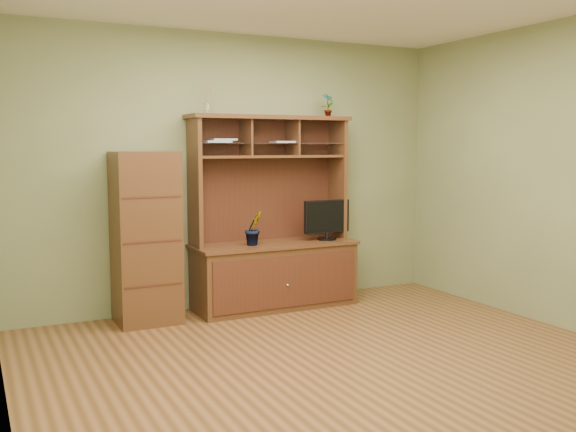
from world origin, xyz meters
TOP-DOWN VIEW (x-y plane):
  - room at (0.00, 0.00)m, footprint 4.54×4.04m
  - media_hutch at (0.29, 1.73)m, footprint 1.66×0.61m
  - monitor at (0.85, 1.65)m, footprint 0.51×0.20m
  - orchid_plant at (0.04, 1.65)m, footprint 0.21×0.18m
  - top_plant at (0.95, 1.80)m, footprint 0.15×0.11m
  - reed_diffuser at (-0.35, 1.80)m, footprint 0.06×0.06m
  - magazines at (-0.02, 1.81)m, footprint 0.96×0.20m
  - side_cabinet at (-0.99, 1.73)m, footprint 0.55×0.51m

SIDE VIEW (x-z plane):
  - media_hutch at x=0.29m, z-range -0.43..1.47m
  - side_cabinet at x=-0.99m, z-range 0.00..1.55m
  - orchid_plant at x=0.04m, z-range 0.65..0.98m
  - monitor at x=0.85m, z-range 0.66..1.07m
  - room at x=0.00m, z-range -0.02..2.72m
  - magazines at x=-0.02m, z-range 1.63..1.67m
  - reed_diffuser at x=-0.35m, z-range 1.87..2.18m
  - top_plant at x=0.95m, z-range 1.90..2.15m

